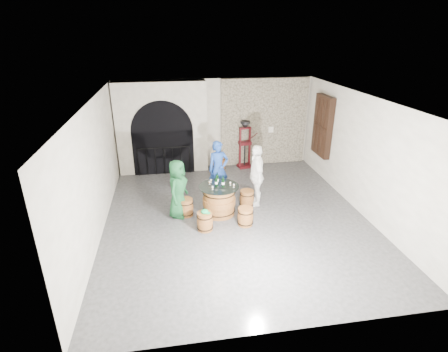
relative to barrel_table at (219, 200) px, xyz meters
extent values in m
plane|color=#2E2E30|center=(0.42, -0.26, -0.42)|extent=(8.00, 8.00, 0.00)
plane|color=beige|center=(0.42, 3.74, 1.18)|extent=(8.00, 0.00, 8.00)
plane|color=beige|center=(0.42, -4.26, 1.18)|extent=(8.00, 0.00, 8.00)
plane|color=beige|center=(-3.08, -0.26, 1.18)|extent=(0.00, 8.00, 8.00)
plane|color=beige|center=(3.92, -0.26, 1.18)|extent=(0.00, 8.00, 8.00)
plane|color=beige|center=(0.42, -0.26, 2.78)|extent=(8.00, 8.00, 0.00)
cube|color=gray|center=(2.22, 3.68, 1.18)|extent=(3.20, 0.12, 3.18)
cube|color=beige|center=(-1.48, 3.49, 1.18)|extent=(3.10, 0.50, 3.18)
cube|color=black|center=(-1.48, 3.22, 0.36)|extent=(2.10, 0.03, 1.55)
cylinder|color=black|center=(-1.48, 3.22, 1.13)|extent=(2.10, 0.03, 2.10)
cylinder|color=black|center=(-1.48, 3.16, 0.56)|extent=(1.79, 0.04, 0.04)
cylinder|color=black|center=(-2.37, 3.16, 0.07)|extent=(0.02, 0.02, 0.98)
cylinder|color=black|center=(-2.07, 3.16, 0.07)|extent=(0.02, 0.02, 0.98)
cylinder|color=black|center=(-1.77, 3.16, 0.07)|extent=(0.02, 0.02, 0.98)
cylinder|color=black|center=(-1.48, 3.16, 0.07)|extent=(0.02, 0.02, 0.98)
cylinder|color=black|center=(-1.18, 3.16, 0.07)|extent=(0.02, 0.02, 0.98)
cylinder|color=black|center=(-0.88, 3.16, 0.07)|extent=(0.02, 0.02, 0.98)
cylinder|color=black|center=(-0.58, 3.16, 0.07)|extent=(0.02, 0.02, 0.98)
cube|color=black|center=(3.81, 2.14, 1.38)|extent=(0.20, 1.10, 2.00)
cube|color=black|center=(3.76, 2.14, 1.38)|extent=(0.06, 0.88, 1.76)
cube|color=black|center=(3.79, 2.14, 1.38)|extent=(0.22, 0.92, 0.06)
cube|color=black|center=(3.79, 1.85, 1.38)|extent=(0.22, 0.06, 1.80)
cube|color=black|center=(3.79, 2.14, 1.38)|extent=(0.22, 0.06, 1.80)
cube|color=black|center=(3.79, 2.43, 1.38)|extent=(0.22, 0.06, 1.80)
cylinder|color=brown|center=(0.00, 0.00, -0.02)|extent=(0.85, 0.85, 0.80)
cylinder|color=brown|center=(0.00, 0.00, -0.02)|extent=(0.91, 0.91, 0.18)
torus|color=black|center=(0.00, 0.00, -0.29)|extent=(0.90, 0.90, 0.02)
torus|color=black|center=(0.00, 0.00, 0.25)|extent=(0.90, 0.90, 0.02)
cylinder|color=brown|center=(0.00, 0.00, 0.39)|extent=(0.86, 0.86, 0.02)
cylinder|color=black|center=(0.00, 0.00, 0.42)|extent=(1.10, 1.10, 0.01)
cylinder|color=brown|center=(-0.92, 0.06, -0.18)|extent=(0.38, 0.38, 0.47)
cylinder|color=brown|center=(-0.92, 0.06, -0.18)|extent=(0.41, 0.41, 0.10)
torus|color=black|center=(-0.92, 0.06, -0.34)|extent=(0.42, 0.42, 0.02)
torus|color=black|center=(-0.92, 0.06, -0.02)|extent=(0.42, 0.42, 0.02)
cylinder|color=brown|center=(-0.92, 0.06, 0.06)|extent=(0.39, 0.39, 0.02)
cylinder|color=brown|center=(0.12, 0.91, -0.18)|extent=(0.38, 0.38, 0.47)
cylinder|color=brown|center=(0.12, 0.91, -0.18)|extent=(0.41, 0.41, 0.10)
torus|color=black|center=(0.12, 0.91, -0.34)|extent=(0.42, 0.42, 0.02)
torus|color=black|center=(0.12, 0.91, -0.02)|extent=(0.42, 0.42, 0.02)
cylinder|color=brown|center=(0.12, 0.91, 0.06)|extent=(0.39, 0.39, 0.02)
cylinder|color=brown|center=(0.86, 0.32, -0.18)|extent=(0.38, 0.38, 0.47)
cylinder|color=brown|center=(0.86, 0.32, -0.18)|extent=(0.41, 0.41, 0.10)
torus|color=black|center=(0.86, 0.32, -0.34)|extent=(0.42, 0.42, 0.02)
torus|color=black|center=(0.86, 0.32, -0.02)|extent=(0.42, 0.42, 0.02)
cylinder|color=brown|center=(0.86, 0.32, 0.06)|extent=(0.39, 0.39, 0.02)
cylinder|color=brown|center=(0.59, -0.70, -0.18)|extent=(0.38, 0.38, 0.47)
cylinder|color=brown|center=(0.59, -0.70, -0.18)|extent=(0.41, 0.41, 0.10)
torus|color=black|center=(0.59, -0.70, -0.34)|extent=(0.42, 0.42, 0.02)
torus|color=black|center=(0.59, -0.70, -0.02)|extent=(0.42, 0.42, 0.02)
cylinder|color=brown|center=(0.59, -0.70, 0.06)|extent=(0.39, 0.39, 0.02)
cylinder|color=brown|center=(-0.48, -0.78, -0.18)|extent=(0.38, 0.38, 0.47)
cylinder|color=brown|center=(-0.48, -0.78, -0.18)|extent=(0.41, 0.41, 0.10)
torus|color=black|center=(-0.48, -0.78, -0.34)|extent=(0.42, 0.42, 0.02)
torus|color=black|center=(-0.48, -0.78, -0.02)|extent=(0.42, 0.42, 0.02)
cylinder|color=brown|center=(-0.48, -0.78, 0.06)|extent=(0.39, 0.39, 0.02)
ellipsoid|color=#0D9249|center=(-0.48, -0.78, 0.11)|extent=(0.18, 0.18, 0.10)
cylinder|color=#0D9249|center=(-0.40, -0.81, 0.08)|extent=(0.12, 0.12, 0.01)
imported|color=#124321|center=(-1.11, 0.08, 0.39)|extent=(0.81, 0.94, 1.62)
imported|color=navy|center=(0.16, 1.19, 0.45)|extent=(0.71, 0.54, 1.74)
imported|color=white|center=(1.14, 0.42, 0.49)|extent=(0.53, 1.10, 1.82)
cylinder|color=black|center=(-0.07, 0.02, 0.54)|extent=(0.07, 0.07, 0.22)
cylinder|color=white|center=(-0.07, 0.02, 0.53)|extent=(0.08, 0.08, 0.06)
cone|color=black|center=(-0.07, 0.02, 0.66)|extent=(0.07, 0.07, 0.05)
cylinder|color=black|center=(-0.07, 0.02, 0.72)|extent=(0.03, 0.03, 0.07)
cylinder|color=black|center=(0.11, -0.05, 0.54)|extent=(0.07, 0.07, 0.22)
cylinder|color=white|center=(0.11, -0.05, 0.53)|extent=(0.08, 0.08, 0.06)
cone|color=black|center=(0.11, -0.05, 0.66)|extent=(0.07, 0.07, 0.05)
cylinder|color=black|center=(0.11, -0.05, 0.72)|extent=(0.03, 0.03, 0.07)
cylinder|color=black|center=(-0.02, 0.19, 0.54)|extent=(0.07, 0.07, 0.22)
cylinder|color=white|center=(-0.02, 0.19, 0.53)|extent=(0.08, 0.08, 0.06)
cone|color=black|center=(-0.02, 0.19, 0.66)|extent=(0.07, 0.07, 0.05)
cylinder|color=black|center=(-0.02, 0.19, 0.72)|extent=(0.03, 0.03, 0.07)
cylinder|color=brown|center=(0.49, 3.17, -0.13)|extent=(0.40, 0.40, 0.57)
cylinder|color=brown|center=(0.49, 3.17, -0.13)|extent=(0.43, 0.43, 0.12)
torus|color=black|center=(0.49, 3.17, -0.33)|extent=(0.44, 0.44, 0.02)
torus|color=black|center=(0.49, 3.17, 0.06)|extent=(0.44, 0.44, 0.02)
cylinder|color=brown|center=(0.49, 3.17, 0.16)|extent=(0.41, 0.41, 0.02)
cube|color=#440B12|center=(1.46, 3.38, -0.37)|extent=(0.53, 0.45, 0.09)
cube|color=#440B12|center=(1.46, 3.38, 0.52)|extent=(0.47, 0.34, 0.11)
cube|color=#440B12|center=(1.46, 3.38, 1.07)|extent=(0.44, 0.17, 0.06)
cylinder|color=black|center=(1.46, 3.38, 0.13)|extent=(0.05, 0.05, 0.92)
cylinder|color=black|center=(1.46, 3.38, 1.29)|extent=(0.35, 0.35, 0.08)
cone|color=black|center=(1.46, 3.38, 1.18)|extent=(0.35, 0.35, 0.18)
cube|color=#440B12|center=(1.27, 3.35, 0.36)|extent=(0.07, 0.07, 1.47)
cube|color=#440B12|center=(1.64, 3.41, 0.36)|extent=(0.07, 0.07, 1.47)
cylinder|color=#440B12|center=(1.73, 3.38, 0.73)|extent=(0.39, 0.09, 0.29)
cube|color=silver|center=(2.47, 3.60, 0.93)|extent=(0.18, 0.10, 0.22)
camera|label=1|loc=(-1.24, -8.51, 4.36)|focal=28.00mm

